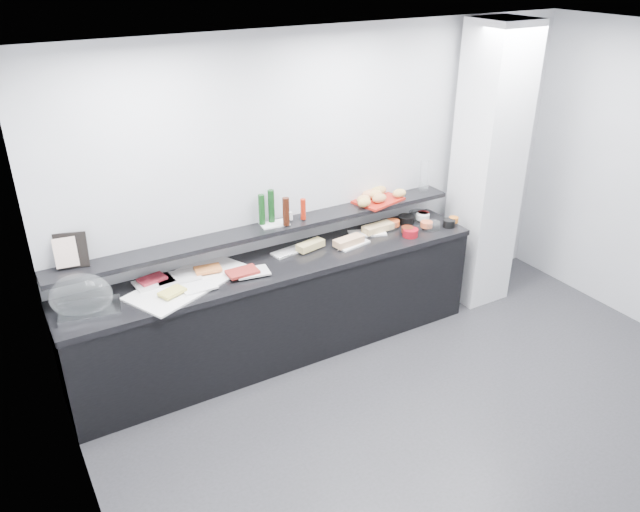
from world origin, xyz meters
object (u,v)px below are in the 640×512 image
cloche_base (90,310)px  bread_tray (378,200)px  sandwich_plate_mid (353,244)px  framed_print (71,250)px  condiment_tray (274,224)px  carafe (424,177)px

cloche_base → bread_tray: (2.65, 0.23, 0.24)m
sandwich_plate_mid → bread_tray: bearing=17.0°
cloche_base → sandwich_plate_mid: size_ratio=1.36×
framed_print → condiment_tray: bearing=15.5°
framed_print → cloche_base: bearing=-69.6°
cloche_base → framed_print: bearing=104.3°
condiment_tray → bread_tray: 1.06m
sandwich_plate_mid → cloche_base: bearing=168.4°
sandwich_plate_mid → carafe: size_ratio=1.03×
cloche_base → condiment_tray: condiment_tray is taller
framed_print → condiment_tray: size_ratio=1.11×
cloche_base → condiment_tray: 1.62m
cloche_base → bread_tray: 2.67m
condiment_tray → bread_tray: bread_tray is taller
cloche_base → carafe: bearing=15.3°
bread_tray → carafe: size_ratio=1.42×
bread_tray → carafe: 0.53m
cloche_base → bread_tray: bread_tray is taller
cloche_base → bread_tray: bearing=16.3°
condiment_tray → carafe: bearing=6.4°
carafe → framed_print: bearing=178.9°
framed_print → bread_tray: (2.66, -0.05, -0.12)m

